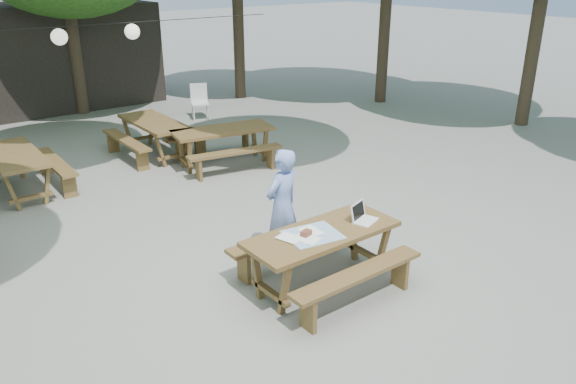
# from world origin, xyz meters

# --- Properties ---
(ground) EXTENTS (80.00, 80.00, 0.00)m
(ground) POSITION_xyz_m (0.00, 0.00, 0.00)
(ground) COLOR slate
(ground) RESTS_ON ground
(pavilion) EXTENTS (6.00, 3.00, 2.80)m
(pavilion) POSITION_xyz_m (0.50, 10.50, 1.40)
(pavilion) COLOR black
(pavilion) RESTS_ON ground
(main_picnic_table) EXTENTS (2.00, 1.58, 0.75)m
(main_picnic_table) POSITION_xyz_m (0.40, -1.76, 0.39)
(main_picnic_table) COLOR #4F361C
(main_picnic_table) RESTS_ON ground
(picnic_table_ne) EXTENTS (2.15, 1.90, 0.75)m
(picnic_table_ne) POSITION_xyz_m (1.84, 2.99, 0.39)
(picnic_table_ne) COLOR #4F361C
(picnic_table_ne) RESTS_ON ground
(picnic_table_far_w) EXTENTS (1.60, 2.01, 0.75)m
(picnic_table_far_w) POSITION_xyz_m (-1.87, 3.87, 0.39)
(picnic_table_far_w) COLOR #4F361C
(picnic_table_far_w) RESTS_ON ground
(picnic_table_far_e) EXTENTS (1.59, 2.00, 0.75)m
(picnic_table_far_e) POSITION_xyz_m (1.01, 4.38, 0.39)
(picnic_table_far_e) COLOR #4F361C
(picnic_table_far_e) RESTS_ON ground
(woman) EXTENTS (0.66, 0.51, 1.60)m
(woman) POSITION_xyz_m (0.41, -0.91, 0.80)
(woman) COLOR #7792D9
(woman) RESTS_ON ground
(plastic_chair) EXTENTS (0.58, 0.58, 0.90)m
(plastic_chair) POSITION_xyz_m (3.27, 6.50, 0.26)
(plastic_chair) COLOR silver
(plastic_chair) RESTS_ON ground
(laptop) EXTENTS (0.39, 0.35, 0.24)m
(laptop) POSITION_xyz_m (1.01, -1.83, 0.81)
(laptop) COLOR white
(laptop) RESTS_ON main_picnic_table
(tabletop_clutter) EXTENTS (0.80, 0.66, 0.08)m
(tabletop_clutter) POSITION_xyz_m (0.21, -1.75, 0.76)
(tabletop_clutter) COLOR teal
(tabletop_clutter) RESTS_ON main_picnic_table
(paper_lanterns) EXTENTS (9.00, 0.34, 0.38)m
(paper_lanterns) POSITION_xyz_m (-0.19, 6.00, 2.40)
(paper_lanterns) COLOR black
(paper_lanterns) RESTS_ON ground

